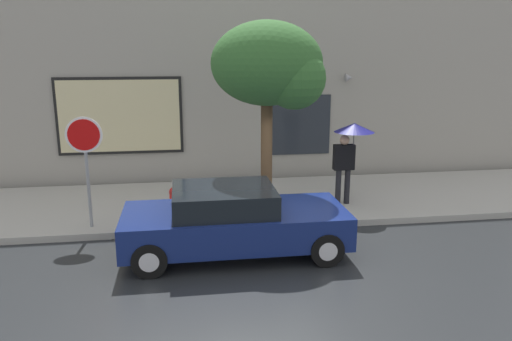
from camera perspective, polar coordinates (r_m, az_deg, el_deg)
The scene contains 8 objects.
ground_plane at distance 10.22m, azimuth 1.66°, elevation -8.95°, with size 60.00×60.00×0.00m, color black.
sidewalk at distance 12.98m, azimuth -0.66°, elevation -3.56°, with size 20.00×4.00×0.15m, color #A3A099.
building_facade at distance 14.87m, azimuth -2.17°, elevation 11.99°, with size 20.00×0.67×7.00m.
parked_car at distance 9.80m, azimuth -2.67°, elevation -5.77°, with size 4.33×1.92×1.35m.
fire_hydrant at distance 11.45m, azimuth -9.29°, elevation -3.78°, with size 0.30×0.44×0.77m.
pedestrian_with_umbrella at distance 12.43m, azimuth 10.74°, elevation 3.36°, with size 0.98×0.98×2.03m.
street_tree at distance 11.01m, azimuth 1.90°, elevation 11.64°, with size 2.45×2.08×4.40m.
stop_sign at distance 11.12m, azimuth -18.94°, elevation 2.21°, with size 0.76×0.10×2.42m.
Camera 1 is at (-1.68, -9.27, 3.96)m, focal length 34.99 mm.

